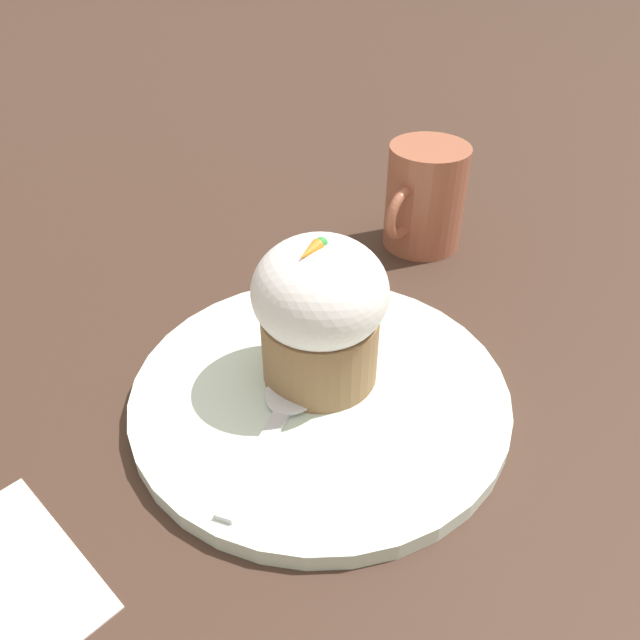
# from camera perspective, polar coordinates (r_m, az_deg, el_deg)

# --- Properties ---
(ground_plane) EXTENTS (4.00, 4.00, 0.00)m
(ground_plane) POSITION_cam_1_polar(r_m,az_deg,el_deg) (0.42, -0.01, -7.30)
(ground_plane) COLOR #3D281E
(dessert_plate) EXTENTS (0.25, 0.25, 0.01)m
(dessert_plate) POSITION_cam_1_polar(r_m,az_deg,el_deg) (0.42, -0.01, -6.71)
(dessert_plate) COLOR silver
(dessert_plate) RESTS_ON ground_plane
(carrot_cake) EXTENTS (0.09, 0.09, 0.11)m
(carrot_cake) POSITION_cam_1_polar(r_m,az_deg,el_deg) (0.39, -0.00, 0.75)
(carrot_cake) COLOR olive
(carrot_cake) RESTS_ON dessert_plate
(spoon) EXTENTS (0.12, 0.06, 0.01)m
(spoon) POSITION_cam_1_polar(r_m,az_deg,el_deg) (0.40, -3.28, -7.95)
(spoon) COLOR silver
(spoon) RESTS_ON dessert_plate
(coffee_cup) EXTENTS (0.10, 0.07, 0.09)m
(coffee_cup) POSITION_cam_1_polar(r_m,az_deg,el_deg) (0.57, 9.52, 10.98)
(coffee_cup) COLOR #9E563D
(coffee_cup) RESTS_ON ground_plane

